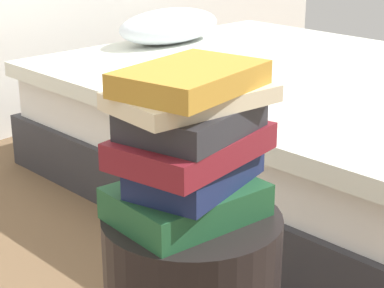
{
  "coord_description": "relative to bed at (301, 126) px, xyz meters",
  "views": [
    {
      "loc": [
        -0.87,
        -0.77,
        1.08
      ],
      "look_at": [
        0.0,
        0.0,
        0.66
      ],
      "focal_mm": 62.89,
      "sensor_mm": 36.0,
      "label": 1
    }
  ],
  "objects": [
    {
      "name": "bed",
      "position": [
        0.0,
        0.0,
        0.0
      ],
      "size": [
        1.68,
        2.11,
        0.62
      ],
      "rotation": [
        0.0,
        0.0,
        -0.08
      ],
      "color": "#2D2D33",
      "rests_on": "ground_plane"
    },
    {
      "name": "book_forest",
      "position": [
        -1.36,
        -0.6,
        0.31
      ],
      "size": [
        0.3,
        0.24,
        0.06
      ],
      "primitive_type": "cube",
      "rotation": [
        0.0,
        0.0,
        -0.16
      ],
      "color": "#1E512D",
      "rests_on": "side_table"
    },
    {
      "name": "book_navy",
      "position": [
        -1.34,
        -0.61,
        0.37
      ],
      "size": [
        0.28,
        0.2,
        0.06
      ],
      "primitive_type": "cube",
      "rotation": [
        0.0,
        0.0,
        0.18
      ],
      "color": "#19234C",
      "rests_on": "book_forest"
    },
    {
      "name": "book_maroon",
      "position": [
        -1.35,
        -0.61,
        0.42
      ],
      "size": [
        0.31,
        0.21,
        0.05
      ],
      "primitive_type": "cube",
      "rotation": [
        0.0,
        0.0,
        0.08
      ],
      "color": "maroon",
      "rests_on": "book_navy"
    },
    {
      "name": "book_charcoal",
      "position": [
        -1.35,
        -0.61,
        0.48
      ],
      "size": [
        0.26,
        0.21,
        0.05
      ],
      "primitive_type": "cube",
      "rotation": [
        0.0,
        0.0,
        0.13
      ],
      "color": "#28282D",
      "rests_on": "book_maroon"
    },
    {
      "name": "book_cream",
      "position": [
        -1.35,
        -0.61,
        0.52
      ],
      "size": [
        0.31,
        0.22,
        0.03
      ],
      "primitive_type": "cube",
      "rotation": [
        0.0,
        0.0,
        -0.16
      ],
      "color": "beige",
      "rests_on": "book_charcoal"
    },
    {
      "name": "book_ochre",
      "position": [
        -1.36,
        -0.61,
        0.55
      ],
      "size": [
        0.28,
        0.2,
        0.04
      ],
      "primitive_type": "cube",
      "rotation": [
        0.0,
        0.0,
        0.1
      ],
      "color": "#B7842D",
      "rests_on": "book_cream"
    }
  ]
}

